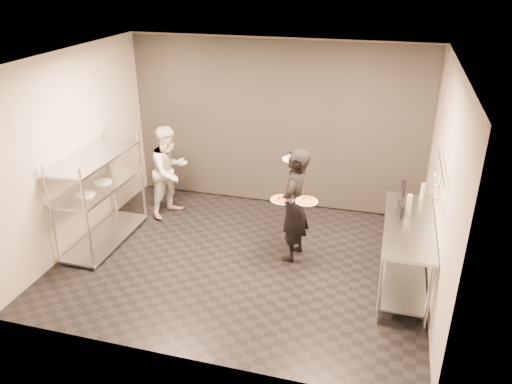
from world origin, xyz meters
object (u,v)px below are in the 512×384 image
(waiter, at_px, (294,205))
(pizza_plate_far, at_px, (306,201))
(pass_rack, at_px, (100,194))
(bottle_dark, at_px, (403,188))
(chef, at_px, (170,171))
(bottle_green, at_px, (409,204))
(prep_counter, at_px, (406,243))
(bottle_clear, at_px, (423,191))
(pizza_plate_near, at_px, (282,199))
(pos_monitor, at_px, (401,209))
(salad_plate, at_px, (293,158))

(waiter, bearing_deg, pizza_plate_far, 49.24)
(pass_rack, xyz_separation_m, bottle_dark, (4.23, 0.80, 0.27))
(chef, distance_m, bottle_green, 3.81)
(prep_counter, height_order, bottle_clear, bottle_clear)
(waiter, relative_size, pizza_plate_near, 5.36)
(bottle_green, distance_m, bottle_dark, 0.51)
(chef, height_order, pos_monitor, chef)
(bottle_dark, bearing_deg, bottle_clear, 0.00)
(salad_plate, bearing_deg, prep_counter, -20.81)
(pos_monitor, bearing_deg, chef, 154.43)
(salad_plate, bearing_deg, chef, 167.01)
(waiter, bearing_deg, pizza_plate_near, -17.40)
(waiter, height_order, pizza_plate_far, waiter)
(bottle_dark, bearing_deg, pos_monitor, -92.19)
(bottle_green, bearing_deg, pos_monitor, -136.20)
(pizza_plate_far, height_order, bottle_green, bottle_green)
(pizza_plate_far, xyz_separation_m, pos_monitor, (1.19, 0.14, -0.03))
(pizza_plate_near, height_order, bottle_clear, bottle_clear)
(pizza_plate_far, bearing_deg, prep_counter, -2.63)
(waiter, distance_m, bottle_dark, 1.51)
(bottle_green, bearing_deg, prep_counter, -86.22)
(pos_monitor, relative_size, bottle_dark, 0.98)
(chef, distance_m, bottle_dark, 3.66)
(pizza_plate_near, xyz_separation_m, pos_monitor, (1.51, 0.13, -0.01))
(prep_counter, height_order, bottle_dark, bottle_dark)
(prep_counter, xyz_separation_m, pos_monitor, (-0.12, 0.20, 0.38))
(bottle_green, height_order, bottle_clear, bottle_green)
(bottle_green, height_order, bottle_dark, bottle_green)
(chef, height_order, pizza_plate_near, chef)
(pass_rack, distance_m, salad_plate, 2.86)
(pass_rack, relative_size, bottle_green, 6.51)
(chef, bearing_deg, waiter, -87.87)
(chef, relative_size, pizza_plate_far, 5.10)
(bottle_clear, distance_m, bottle_dark, 0.26)
(pass_rack, height_order, waiter, waiter)
(pizza_plate_near, distance_m, salad_plate, 0.67)
(chef, bearing_deg, bottle_dark, -72.84)
(bottle_dark, bearing_deg, pizza_plate_near, -154.38)
(prep_counter, relative_size, waiter, 1.10)
(pizza_plate_near, relative_size, bottle_clear, 1.48)
(pass_rack, xyz_separation_m, bottle_green, (4.31, 0.30, 0.27))
(pos_monitor, bearing_deg, bottle_clear, 53.22)
(chef, xyz_separation_m, salad_plate, (2.13, -0.49, 0.63))
(salad_plate, relative_size, pos_monitor, 1.33)
(waiter, relative_size, pizza_plate_far, 5.54)
(pass_rack, bearing_deg, pizza_plate_far, 1.19)
(pizza_plate_near, bearing_deg, bottle_dark, 25.62)
(pizza_plate_far, distance_m, salad_plate, 0.72)
(pizza_plate_far, height_order, bottle_dark, bottle_dark)
(pizza_plate_far, relative_size, bottle_clear, 1.43)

